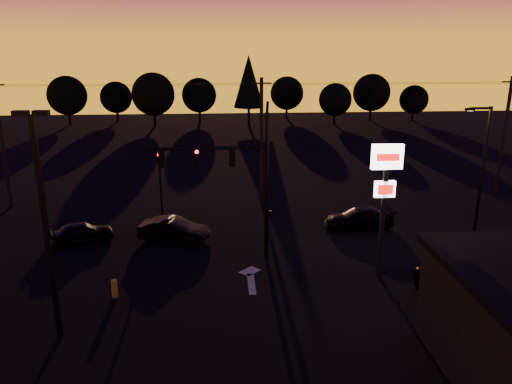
% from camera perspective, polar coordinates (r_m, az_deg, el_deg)
% --- Properties ---
extents(ground, '(120.00, 120.00, 0.00)m').
position_cam_1_polar(ground, '(24.05, -1.59, -11.60)').
color(ground, black).
rests_on(ground, ground).
extents(lane_arrow, '(1.20, 3.10, 0.01)m').
position_cam_1_polar(lane_arrow, '(25.54, -0.62, -9.76)').
color(lane_arrow, beige).
rests_on(lane_arrow, ground).
extents(traffic_signal_mast, '(6.79, 0.52, 8.58)m').
position_cam_1_polar(traffic_signal_mast, '(25.94, -2.27, 2.33)').
color(traffic_signal_mast, black).
rests_on(traffic_signal_mast, ground).
extents(secondary_signal, '(0.30, 0.31, 4.35)m').
position_cam_1_polar(secondary_signal, '(33.96, -10.92, 1.98)').
color(secondary_signal, black).
rests_on(secondary_signal, ground).
extents(parking_lot_light, '(1.25, 0.30, 9.14)m').
position_cam_1_polar(parking_lot_light, '(20.28, -23.05, -2.34)').
color(parking_lot_light, black).
rests_on(parking_lot_light, ground).
extents(pylon_sign, '(1.50, 0.28, 6.80)m').
position_cam_1_polar(pylon_sign, '(24.79, 14.55, 1.03)').
color(pylon_sign, black).
rests_on(pylon_sign, ground).
extents(streetlight, '(1.55, 0.35, 8.00)m').
position_cam_1_polar(streetlight, '(31.20, 24.34, 2.36)').
color(streetlight, black).
rests_on(streetlight, ground).
extents(utility_pole_0, '(1.40, 0.26, 9.00)m').
position_cam_1_polar(utility_pole_0, '(38.86, -27.00, 4.94)').
color(utility_pole_0, black).
rests_on(utility_pole_0, ground).
extents(utility_pole_1, '(1.40, 0.26, 9.00)m').
position_cam_1_polar(utility_pole_1, '(35.87, 0.61, 5.93)').
color(utility_pole_1, black).
rests_on(utility_pole_1, ground).
extents(utility_pole_2, '(1.40, 0.26, 9.00)m').
position_cam_1_polar(utility_pole_2, '(41.36, 26.46, 5.65)').
color(utility_pole_2, black).
rests_on(utility_pole_2, ground).
extents(power_wires, '(36.00, 1.22, 0.07)m').
position_cam_1_polar(power_wires, '(35.31, 0.63, 12.27)').
color(power_wires, black).
rests_on(power_wires, ground).
extents(bollard, '(0.28, 0.28, 0.85)m').
position_cam_1_polar(bollard, '(24.53, -15.87, -10.56)').
color(bollard, gold).
rests_on(bollard, ground).
extents(tree_0, '(5.36, 5.36, 6.74)m').
position_cam_1_polar(tree_0, '(74.55, -20.78, 10.27)').
color(tree_0, black).
rests_on(tree_0, ground).
extents(tree_1, '(4.54, 4.54, 5.71)m').
position_cam_1_polar(tree_1, '(76.06, -15.70, 10.37)').
color(tree_1, black).
rests_on(tree_1, ground).
extents(tree_2, '(5.77, 5.78, 7.26)m').
position_cam_1_polar(tree_2, '(70.06, -11.67, 10.90)').
color(tree_2, black).
rests_on(tree_2, ground).
extents(tree_3, '(4.95, 4.95, 6.22)m').
position_cam_1_polar(tree_3, '(73.56, -6.52, 10.92)').
color(tree_3, black).
rests_on(tree_3, ground).
extents(tree_4, '(4.18, 4.18, 9.50)m').
position_cam_1_polar(tree_4, '(70.40, -0.85, 12.54)').
color(tree_4, black).
rests_on(tree_4, ground).
extents(tree_5, '(4.95, 4.95, 6.22)m').
position_cam_1_polar(tree_5, '(76.11, 3.55, 11.20)').
color(tree_5, black).
rests_on(tree_5, ground).
extents(tree_6, '(4.54, 4.54, 5.71)m').
position_cam_1_polar(tree_6, '(71.32, 9.04, 10.38)').
color(tree_6, black).
rests_on(tree_6, ground).
extents(tree_7, '(5.36, 5.36, 6.74)m').
position_cam_1_polar(tree_7, '(75.67, 13.08, 11.01)').
color(tree_7, black).
rests_on(tree_7, ground).
extents(tree_8, '(4.12, 4.12, 5.19)m').
position_cam_1_polar(tree_8, '(76.78, 17.60, 10.04)').
color(tree_8, black).
rests_on(tree_8, ground).
extents(car_left, '(3.87, 2.68, 1.22)m').
position_cam_1_polar(car_left, '(31.29, -19.26, -4.35)').
color(car_left, black).
rests_on(car_left, ground).
extents(car_mid, '(4.39, 2.48, 1.37)m').
position_cam_1_polar(car_mid, '(30.08, -9.39, -4.30)').
color(car_mid, black).
rests_on(car_mid, ground).
extents(car_right, '(4.46, 2.01, 1.27)m').
position_cam_1_polar(car_right, '(32.34, 11.68, -2.98)').
color(car_right, black).
rests_on(car_right, ground).
extents(suv_parked, '(2.96, 5.23, 1.38)m').
position_cam_1_polar(suv_parked, '(24.58, 22.36, -10.51)').
color(suv_parked, black).
rests_on(suv_parked, ground).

